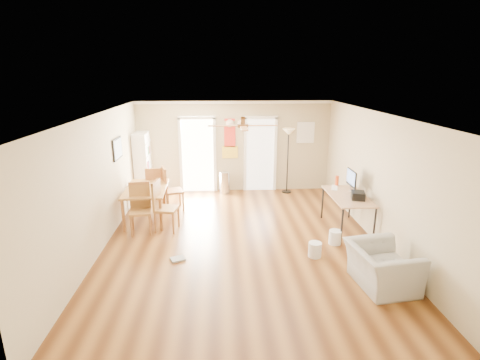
{
  "coord_description": "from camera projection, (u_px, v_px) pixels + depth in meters",
  "views": [
    {
      "loc": [
        -0.43,
        -6.88,
        3.34
      ],
      "look_at": [
        0.0,
        0.6,
        1.15
      ],
      "focal_mm": 27.47,
      "sensor_mm": 36.0,
      "label": 1
    }
  ],
  "objects": [
    {
      "name": "floor",
      "position": [
        242.0,
        242.0,
        7.55
      ],
      "size": [
        7.0,
        7.0,
        0.0
      ],
      "primitive_type": "plane",
      "color": "brown",
      "rests_on": "ground"
    },
    {
      "name": "framed_poster",
      "position": [
        117.0,
        149.0,
        8.27
      ],
      "size": [
        0.04,
        0.66,
        0.48
      ],
      "primitive_type": "cube",
      "color": "black",
      "rests_on": "wall_left"
    },
    {
      "name": "keyboard",
      "position": [
        334.0,
        188.0,
        8.43
      ],
      "size": [
        0.25,
        0.42,
        0.02
      ],
      "primitive_type": "cube",
      "rotation": [
        0.0,
        0.0,
        -0.32
      ],
      "color": "white",
      "rests_on": "computer_desk"
    },
    {
      "name": "dining_table",
      "position": [
        147.0,
        203.0,
        8.64
      ],
      "size": [
        0.97,
        1.57,
        0.77
      ],
      "primitive_type": null,
      "rotation": [
        0.0,
        0.0,
        0.03
      ],
      "color": "#AB7B37",
      "rests_on": "floor"
    },
    {
      "name": "armchair",
      "position": [
        382.0,
        267.0,
        5.9
      ],
      "size": [
        1.04,
        1.15,
        0.68
      ],
      "primitive_type": "imported",
      "rotation": [
        0.0,
        0.0,
        1.7
      ],
      "color": "#A09F9B",
      "rests_on": "floor"
    },
    {
      "name": "ac_grille",
      "position": [
        306.0,
        133.0,
        10.51
      ],
      "size": [
        0.5,
        0.04,
        0.6
      ],
      "primitive_type": "cube",
      "color": "white",
      "rests_on": "wall_back"
    },
    {
      "name": "orange_bottle",
      "position": [
        337.0,
        181.0,
        8.55
      ],
      "size": [
        0.08,
        0.08,
        0.24
      ],
      "primitive_type": "cylinder",
      "rotation": [
        0.0,
        0.0,
        -0.03
      ],
      "color": "#DE4513",
      "rests_on": "computer_desk"
    },
    {
      "name": "dining_chair_right_a",
      "position": [
        173.0,
        189.0,
        9.2
      ],
      "size": [
        0.57,
        0.57,
        1.11
      ],
      "primitive_type": null,
      "rotation": [
        0.0,
        0.0,
        1.88
      ],
      "color": "#93572F",
      "rests_on": "floor"
    },
    {
      "name": "wastebasket_b",
      "position": [
        315.0,
        250.0,
        6.91
      ],
      "size": [
        0.28,
        0.28,
        0.28
      ],
      "primitive_type": "cylinder",
      "rotation": [
        0.0,
        0.0,
        -0.16
      ],
      "color": "silver",
      "rests_on": "floor"
    },
    {
      "name": "ceiling",
      "position": [
        242.0,
        114.0,
        6.82
      ],
      "size": [
        5.5,
        7.0,
        0.0
      ],
      "primitive_type": null,
      "color": "silver",
      "rests_on": "floor"
    },
    {
      "name": "printer",
      "position": [
        358.0,
        195.0,
        7.66
      ],
      "size": [
        0.33,
        0.37,
        0.16
      ],
      "primitive_type": "cube",
      "rotation": [
        0.0,
        0.0,
        -0.25
      ],
      "color": "black",
      "rests_on": "computer_desk"
    },
    {
      "name": "wall_front",
      "position": [
        262.0,
        276.0,
        3.83
      ],
      "size": [
        5.5,
        0.04,
        2.6
      ],
      "primitive_type": null,
      "color": "beige",
      "rests_on": "floor"
    },
    {
      "name": "kitchen_doorway",
      "position": [
        198.0,
        156.0,
        10.54
      ],
      "size": [
        0.9,
        0.1,
        2.1
      ],
      "primitive_type": null,
      "color": "white",
      "rests_on": "wall_back"
    },
    {
      "name": "bookshelf",
      "position": [
        143.0,
        165.0,
        10.17
      ],
      "size": [
        0.6,
        0.88,
        1.79
      ],
      "primitive_type": null,
      "rotation": [
        0.0,
        0.0,
        -0.33
      ],
      "color": "white",
      "rests_on": "floor"
    },
    {
      "name": "wall_decal",
      "position": [
        230.0,
        138.0,
        10.45
      ],
      "size": [
        0.46,
        0.03,
        1.1
      ],
      "primitive_type": "cube",
      "color": "red",
      "rests_on": "wall_back"
    },
    {
      "name": "floor_cloth",
      "position": [
        178.0,
        259.0,
        6.81
      ],
      "size": [
        0.31,
        0.29,
        0.04
      ],
      "primitive_type": "cube",
      "rotation": [
        0.0,
        0.0,
        0.41
      ],
      "color": "gray",
      "rests_on": "floor"
    },
    {
      "name": "trash_can",
      "position": [
        225.0,
        183.0,
        10.54
      ],
      "size": [
        0.34,
        0.34,
        0.63
      ],
      "primitive_type": "cylinder",
      "rotation": [
        0.0,
        0.0,
        0.17
      ],
      "color": "silver",
      "rests_on": "floor"
    },
    {
      "name": "wall_right",
      "position": [
        379.0,
        179.0,
        7.34
      ],
      "size": [
        0.04,
        7.0,
        2.6
      ],
      "primitive_type": null,
      "color": "beige",
      "rests_on": "floor"
    },
    {
      "name": "crown_molding",
      "position": [
        242.0,
        116.0,
        6.84
      ],
      "size": [
        5.5,
        7.0,
        0.08
      ],
      "primitive_type": null,
      "color": "white",
      "rests_on": "wall_back"
    },
    {
      "name": "dining_chair_right_b",
      "position": [
        166.0,
        206.0,
        7.98
      ],
      "size": [
        0.53,
        0.53,
        1.11
      ],
      "primitive_type": null,
      "rotation": [
        0.0,
        0.0,
        1.39
      ],
      "color": "#9F6D33",
      "rests_on": "floor"
    },
    {
      "name": "torchiere_lamp",
      "position": [
        288.0,
        161.0,
        10.44
      ],
      "size": [
        0.37,
        0.37,
        1.86
      ],
      "primitive_type": null,
      "rotation": [
        0.0,
        0.0,
        -0.05
      ],
      "color": "black",
      "rests_on": "floor"
    },
    {
      "name": "imac",
      "position": [
        351.0,
        181.0,
        8.09
      ],
      "size": [
        0.23,
        0.53,
        0.5
      ],
      "primitive_type": null,
      "rotation": [
        0.0,
        0.0,
        -0.3
      ],
      "color": "black",
      "rests_on": "computer_desk"
    },
    {
      "name": "ceiling_fan",
      "position": [
        243.0,
        126.0,
        6.58
      ],
      "size": [
        1.24,
        1.24,
        0.2
      ],
      "primitive_type": null,
      "color": "#593819",
      "rests_on": "ceiling"
    },
    {
      "name": "bathroom_doorway",
      "position": [
        260.0,
        155.0,
        10.64
      ],
      "size": [
        0.8,
        0.1,
        2.1
      ],
      "primitive_type": null,
      "color": "white",
      "rests_on": "wall_back"
    },
    {
      "name": "dining_chair_far",
      "position": [
        155.0,
        187.0,
        9.44
      ],
      "size": [
        0.49,
        0.49,
        1.05
      ],
      "primitive_type": null,
      "rotation": [
        0.0,
        0.0,
        3.28
      ],
      "color": "#A16034",
      "rests_on": "floor"
    },
    {
      "name": "computer_desk",
      "position": [
        346.0,
        213.0,
        8.02
      ],
      "size": [
        0.75,
        1.5,
        0.8
      ],
      "primitive_type": null,
      "color": "tan",
      "rests_on": "floor"
    },
    {
      "name": "dining_chair_near",
      "position": [
        140.0,
        209.0,
        7.85
      ],
      "size": [
        0.5,
        0.5,
        1.08
      ],
      "primitive_type": null,
      "rotation": [
        0.0,
        0.0,
        0.13
      ],
      "color": "#AB7437",
      "rests_on": "floor"
    },
    {
      "name": "wastebasket_a",
      "position": [
        335.0,
        237.0,
        7.42
      ],
      "size": [
        0.27,
        0.27,
        0.29
      ],
      "primitive_type": "cylinder",
      "rotation": [
        0.0,
        0.0,
        -0.09
      ],
      "color": "silver",
      "rests_on": "floor"
    },
    {
      "name": "wall_back",
      "position": [
        234.0,
        147.0,
        10.54
      ],
      "size": [
        5.5,
        0.04,
        2.6
      ],
      "primitive_type": null,
      "color": "beige",
      "rests_on": "floor"
    },
    {
      "name": "wall_left",
      "position": [
        99.0,
        184.0,
        7.04
      ],
      "size": [
        0.04,
        7.0,
        2.6
      ],
      "primitive_type": null,
      "color": "beige",
      "rests_on": "floor"
    }
  ]
}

